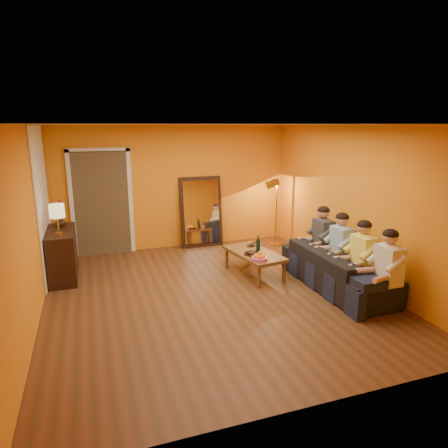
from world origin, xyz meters
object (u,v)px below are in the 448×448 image
object	(u,v)px
coffee_table	(254,263)
wine_bottle	(258,244)
laptop	(256,245)
vase	(60,222)
floor_lamp	(276,213)
person_mid_right	(341,249)
mirror_frame	(201,212)
sofa	(337,268)
sideboard	(63,254)
person_far_left	(388,272)
dog	(335,269)
tumbler	(258,247)
table_lamp	(58,220)
person_mid_left	(363,259)
person_far_right	(323,240)

from	to	relation	value
coffee_table	wine_bottle	size ratio (longest dim) A/B	3.94
laptop	vase	bearing A→B (deg)	131.86
floor_lamp	person_mid_right	xyz separation A→B (m)	(0.03, -2.35, -0.11)
mirror_frame	sofa	world-z (taller)	mirror_frame
vase	wine_bottle	bearing A→B (deg)	-21.17
sideboard	person_far_left	bearing A→B (deg)	-33.59
mirror_frame	dog	xyz separation A→B (m)	(1.45, -2.95, -0.45)
person_mid_right	coffee_table	bearing A→B (deg)	144.36
mirror_frame	tumbler	distance (m)	2.00
person_mid_right	wine_bottle	bearing A→B (deg)	144.83
dog	person_mid_right	world-z (taller)	person_mid_right
table_lamp	person_mid_left	xyz separation A→B (m)	(4.37, -2.05, -0.49)
person_far_left	tumbler	distance (m)	2.33
coffee_table	vase	xyz separation A→B (m)	(-3.18, 1.20, 0.73)
coffee_table	mirror_frame	bearing A→B (deg)	91.67
coffee_table	person_mid_right	distance (m)	1.51
person_mid_right	person_far_right	world-z (taller)	same
tumbler	coffee_table	bearing A→B (deg)	-135.00
floor_lamp	wine_bottle	distance (m)	1.91
table_lamp	wine_bottle	world-z (taller)	table_lamp
sideboard	tumbler	distance (m)	3.41
table_lamp	vase	bearing A→B (deg)	90.00
coffee_table	person_mid_left	bearing A→B (deg)	-59.05
sofa	vase	bearing A→B (deg)	63.08
coffee_table	person_mid_right	size ratio (longest dim) A/B	1.00
floor_lamp	person_mid_left	distance (m)	2.90
sofa	laptop	xyz separation A→B (m)	(-0.88, 1.30, 0.11)
sideboard	coffee_table	world-z (taller)	sideboard
mirror_frame	coffee_table	xyz separation A→B (m)	(0.39, -2.03, -0.55)
sideboard	tumbler	bearing A→B (deg)	-14.14
tumbler	sideboard	bearing A→B (deg)	165.86
table_lamp	dog	world-z (taller)	table_lamp
person_far_left	tumbler	world-z (taller)	person_far_left
coffee_table	sideboard	bearing A→B (deg)	154.04
person_far_left	person_far_right	xyz separation A→B (m)	(0.00, 1.65, 0.00)
floor_lamp	vase	bearing A→B (deg)	-164.22
mirror_frame	person_far_left	size ratio (longest dim) A/B	1.25
person_mid_left	mirror_frame	bearing A→B (deg)	114.72
sideboard	person_mid_left	bearing A→B (deg)	-28.30
dog	wine_bottle	bearing A→B (deg)	132.38
tumbler	sofa	bearing A→B (deg)	-48.84
coffee_table	person_far_left	world-z (taller)	person_far_left
sideboard	person_far_left	size ratio (longest dim) A/B	0.97
tumbler	person_far_left	bearing A→B (deg)	-62.76
table_lamp	floor_lamp	distance (m)	4.44
sofa	person_far_right	bearing A→B (deg)	-11.31
wine_bottle	person_mid_right	bearing A→B (deg)	-35.17
dog	table_lamp	bearing A→B (deg)	152.93
coffee_table	dog	bearing A→B (deg)	-50.40
floor_lamp	person_far_left	world-z (taller)	floor_lamp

